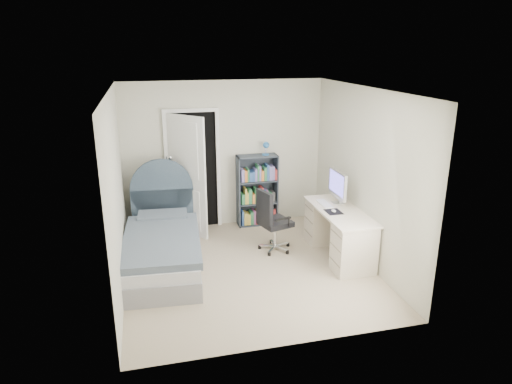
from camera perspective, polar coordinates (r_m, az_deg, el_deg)
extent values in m
cube|color=tan|center=(6.60, -0.92, -9.75)|extent=(3.40, 3.60, 0.05)
cube|color=white|center=(5.87, -1.05, 12.89)|extent=(3.40, 3.60, 0.05)
cube|color=beige|center=(7.84, -3.97, 4.68)|extent=(3.40, 0.05, 2.50)
cube|color=beige|center=(4.46, 4.29, -5.76)|extent=(3.40, 0.05, 2.50)
cube|color=beige|center=(5.99, -17.28, -0.29)|extent=(0.05, 3.60, 2.50)
cube|color=beige|center=(6.70, 13.57, 1.91)|extent=(0.05, 3.60, 2.50)
cube|color=black|center=(7.80, -7.88, 2.59)|extent=(0.80, 0.01, 2.00)
cube|color=white|center=(7.75, -11.02, 2.32)|extent=(0.06, 0.06, 2.00)
cube|color=white|center=(7.83, -4.73, 2.76)|extent=(0.06, 0.06, 2.00)
cube|color=white|center=(7.58, -8.19, 10.08)|extent=(0.92, 0.06, 0.06)
cube|color=white|center=(7.48, -8.64, 1.88)|extent=(0.56, 0.63, 2.00)
cube|color=gray|center=(6.68, -11.53, -8.22)|extent=(1.14, 2.16, 0.27)
cube|color=silver|center=(6.59, -11.64, -6.59)|extent=(1.12, 2.12, 0.17)
cube|color=slate|center=(6.45, -11.73, -5.95)|extent=(1.16, 1.85, 0.10)
cube|color=slate|center=(7.24, -11.58, -3.07)|extent=(0.78, 0.47, 0.13)
cube|color=#3A4A5A|center=(7.58, -11.49, -2.69)|extent=(1.00, 0.13, 0.84)
cylinder|color=#3A4A5A|center=(7.44, -11.68, 0.33)|extent=(1.00, 0.13, 1.00)
cylinder|color=tan|center=(7.64, -12.46, -3.87)|extent=(0.04, 0.04, 0.52)
cylinder|color=tan|center=(7.97, -12.55, -2.95)|extent=(0.04, 0.04, 0.52)
cylinder|color=tan|center=(7.65, -9.82, -3.67)|extent=(0.04, 0.04, 0.52)
cylinder|color=tan|center=(7.98, -10.02, -2.76)|extent=(0.04, 0.04, 0.52)
cube|color=tan|center=(7.73, -11.32, -1.62)|extent=(0.41, 0.41, 0.03)
cube|color=tan|center=(7.84, -11.18, -3.84)|extent=(0.37, 0.37, 0.02)
cube|color=#B24C33|center=(7.71, -11.72, -1.44)|extent=(0.17, 0.23, 0.03)
cube|color=#3F598C|center=(7.71, -11.73, -1.23)|extent=(0.16, 0.22, 0.03)
cube|color=#D8CC7F|center=(7.70, -11.75, -1.02)|extent=(0.14, 0.21, 0.03)
cylinder|color=silver|center=(7.92, -10.57, -4.91)|extent=(0.19, 0.19, 0.02)
cylinder|color=silver|center=(7.69, -10.85, -0.34)|extent=(0.02, 0.02, 1.33)
sphere|color=silver|center=(7.48, -10.67, 4.22)|extent=(0.08, 0.08, 0.08)
cube|color=#363F4A|center=(7.88, -2.26, 0.04)|extent=(0.02, 0.30, 1.25)
cube|color=#363F4A|center=(8.04, 2.48, 0.40)|extent=(0.02, 0.30, 1.25)
cube|color=#363F4A|center=(7.79, 0.14, 4.53)|extent=(0.70, 0.30, 0.02)
cube|color=#363F4A|center=(8.16, 0.13, -3.89)|extent=(0.70, 0.30, 0.02)
cube|color=#363F4A|center=(8.09, -0.11, 0.52)|extent=(0.70, 0.01, 1.25)
cube|color=#363F4A|center=(8.02, 0.14, -1.30)|extent=(0.66, 0.28, 0.02)
cube|color=#363F4A|center=(7.90, 0.14, 1.43)|extent=(0.66, 0.28, 0.02)
cylinder|color=#2869AE|center=(7.82, 1.21, 4.73)|extent=(0.12, 0.12, 0.02)
cylinder|color=silver|center=(7.80, 1.21, 5.30)|extent=(0.02, 0.02, 0.16)
sphere|color=#2869AE|center=(7.75, 1.27, 5.90)|extent=(0.11, 0.11, 0.11)
cube|color=#335999|center=(8.03, -1.78, -3.14)|extent=(0.04, 0.21, 0.25)
cube|color=#D8BF4C|center=(8.05, -1.41, -3.25)|extent=(0.06, 0.21, 0.21)
cube|color=#D8BF4C|center=(8.06, -1.00, -3.29)|extent=(0.05, 0.21, 0.19)
cube|color=#337F4C|center=(8.07, -0.62, -3.13)|extent=(0.05, 0.21, 0.23)
cube|color=#994C7F|center=(8.07, -0.30, -3.05)|extent=(0.03, 0.21, 0.24)
cube|color=#B23333|center=(8.09, -0.06, -3.20)|extent=(0.03, 0.21, 0.19)
cube|color=#D8BF4C|center=(8.09, 0.19, -3.06)|extent=(0.03, 0.21, 0.23)
cube|color=#3F3F3F|center=(8.10, 0.46, -3.01)|extent=(0.04, 0.21, 0.23)
cube|color=#994C7F|center=(8.11, 0.80, -3.01)|extent=(0.05, 0.21, 0.23)
cube|color=#994C7F|center=(8.12, 1.17, -2.92)|extent=(0.05, 0.21, 0.24)
cube|color=#D8BF4C|center=(8.14, 1.55, -2.92)|extent=(0.05, 0.21, 0.23)
cube|color=#3F3F3F|center=(8.16, 1.88, -2.98)|extent=(0.03, 0.21, 0.20)
cube|color=#B23333|center=(8.16, 2.15, -2.82)|extent=(0.04, 0.21, 0.25)
cube|color=#337F4C|center=(7.91, -1.74, -0.77)|extent=(0.06, 0.21, 0.18)
cube|color=#D8BF4C|center=(7.91, -1.40, -0.41)|extent=(0.03, 0.21, 0.27)
cube|color=#D8BF4C|center=(7.92, -1.17, -0.63)|extent=(0.03, 0.21, 0.20)
cube|color=#337F4C|center=(7.93, -0.84, -0.44)|extent=(0.06, 0.21, 0.25)
cube|color=orange|center=(7.95, -0.44, -0.69)|extent=(0.04, 0.21, 0.17)
cube|color=#337F4C|center=(7.95, -0.09, -0.34)|extent=(0.04, 0.21, 0.26)
cube|color=#994C7F|center=(7.97, 0.28, -0.48)|extent=(0.05, 0.21, 0.21)
cube|color=#B23333|center=(7.97, 0.64, -0.26)|extent=(0.04, 0.21, 0.27)
cube|color=#335999|center=(7.99, 0.97, -0.40)|extent=(0.04, 0.21, 0.22)
cube|color=#994C7F|center=(8.00, 1.28, -0.42)|extent=(0.04, 0.21, 0.21)
cube|color=#337F4C|center=(8.02, 1.62, -0.52)|extent=(0.05, 0.21, 0.17)
cube|color=#3F3F3F|center=(8.04, 2.03, -0.48)|extent=(0.05, 0.21, 0.17)
cube|color=#7F72B2|center=(7.79, -1.78, 2.14)|extent=(0.05, 0.21, 0.21)
cube|color=orange|center=(7.80, -1.39, 2.11)|extent=(0.05, 0.21, 0.19)
cube|color=#337F4C|center=(7.81, -1.09, 2.21)|extent=(0.03, 0.21, 0.22)
cube|color=#335999|center=(7.82, -0.76, 2.03)|extent=(0.06, 0.21, 0.16)
cube|color=#335999|center=(7.83, -0.41, 2.10)|extent=(0.03, 0.21, 0.17)
cube|color=#7F72B2|center=(7.84, -0.13, 2.25)|extent=(0.04, 0.21, 0.21)
cube|color=#337F4C|center=(7.84, 0.13, 2.48)|extent=(0.03, 0.21, 0.27)
cube|color=#7F72B2|center=(7.85, 0.37, 2.45)|extent=(0.03, 0.21, 0.26)
cube|color=orange|center=(7.87, 0.67, 2.17)|extent=(0.05, 0.21, 0.17)
cube|color=#337F4C|center=(7.87, 1.03, 2.39)|extent=(0.04, 0.21, 0.23)
cube|color=#335999|center=(7.88, 1.36, 2.55)|extent=(0.04, 0.21, 0.27)
cube|color=#7F72B2|center=(7.90, 1.74, 2.48)|extent=(0.06, 0.21, 0.24)
cube|color=#7F72B2|center=(7.91, 2.07, 2.49)|extent=(0.03, 0.21, 0.24)
cube|color=#B23333|center=(7.93, 2.33, 2.32)|extent=(0.04, 0.21, 0.19)
cube|color=beige|center=(6.80, 10.43, -2.35)|extent=(0.60, 1.50, 0.03)
cube|color=beige|center=(6.50, 12.15, -6.95)|extent=(0.55, 0.40, 0.70)
cube|color=beige|center=(7.39, 8.61, -3.64)|extent=(0.55, 0.40, 0.70)
cube|color=silver|center=(7.09, 10.20, -1.31)|extent=(0.16, 0.16, 0.01)
cube|color=silver|center=(7.07, 10.47, -0.42)|extent=(0.03, 0.06, 0.22)
cube|color=silver|center=(7.00, 10.18, 0.95)|extent=(0.04, 0.56, 0.40)
cube|color=#5C54CD|center=(6.98, 10.00, 1.10)|extent=(0.00, 0.50, 0.32)
cube|color=white|center=(7.01, 8.55, -1.45)|extent=(0.13, 0.40, 0.02)
cube|color=black|center=(6.71, 9.67, -2.45)|extent=(0.22, 0.26, 0.00)
ellipsoid|color=white|center=(6.70, 9.68, -2.33)|extent=(0.06, 0.10, 0.03)
cube|color=silver|center=(7.21, 3.21, -6.57)|extent=(0.25, 0.11, 0.02)
cylinder|color=black|center=(7.28, 4.00, -6.56)|extent=(0.06, 0.06, 0.05)
cube|color=silver|center=(7.26, 2.15, -6.39)|extent=(0.04, 0.25, 0.02)
cylinder|color=black|center=(7.37, 1.91, -6.21)|extent=(0.06, 0.06, 0.05)
cube|color=silver|center=(7.16, 1.42, -6.75)|extent=(0.25, 0.12, 0.02)
cylinder|color=black|center=(7.18, 0.45, -6.90)|extent=(0.06, 0.06, 0.05)
cube|color=silver|center=(7.05, 2.04, -7.16)|extent=(0.18, 0.22, 0.02)
cylinder|color=black|center=(6.96, 1.66, -7.75)|extent=(0.06, 0.06, 0.05)
cube|color=silver|center=(7.08, 3.16, -7.05)|extent=(0.17, 0.23, 0.02)
cylinder|color=black|center=(7.03, 3.93, -7.52)|extent=(0.06, 0.06, 0.05)
cylinder|color=silver|center=(7.07, 2.42, -5.40)|extent=(0.06, 0.06, 0.38)
cube|color=black|center=(7.00, 2.44, -3.85)|extent=(0.53, 0.53, 0.08)
cube|color=black|center=(6.80, 1.07, -1.92)|extent=(0.17, 0.40, 0.49)
cube|color=black|center=(6.75, 3.39, -3.37)|extent=(0.27, 0.11, 0.03)
cube|color=black|center=(7.12, 1.32, -2.21)|extent=(0.27, 0.11, 0.03)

